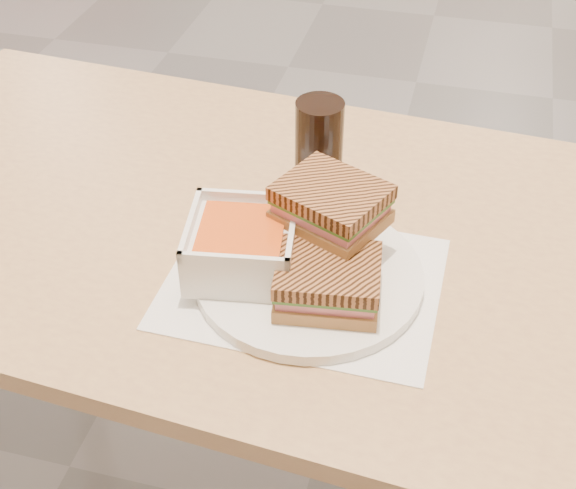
% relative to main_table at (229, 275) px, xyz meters
% --- Properties ---
extents(main_table, '(1.25, 0.79, 0.75)m').
position_rel_main_table_xyz_m(main_table, '(0.00, 0.00, 0.00)').
color(main_table, tan).
rests_on(main_table, ground).
extents(tray_liner, '(0.35, 0.27, 0.00)m').
position_rel_main_table_xyz_m(tray_liner, '(0.14, -0.11, 0.11)').
color(tray_liner, white).
rests_on(tray_liner, main_table).
extents(plate, '(0.29, 0.29, 0.02)m').
position_rel_main_table_xyz_m(plate, '(0.15, -0.11, 0.12)').
color(plate, white).
rests_on(plate, tray_liner).
extents(soup_bowl, '(0.15, 0.15, 0.07)m').
position_rel_main_table_xyz_m(soup_bowl, '(0.06, -0.12, 0.16)').
color(soup_bowl, white).
rests_on(soup_bowl, plate).
extents(panini_lower, '(0.13, 0.12, 0.06)m').
position_rel_main_table_xyz_m(panini_lower, '(0.18, -0.15, 0.16)').
color(panini_lower, '#9D683A').
rests_on(panini_lower, plate).
extents(panini_upper, '(0.15, 0.14, 0.06)m').
position_rel_main_table_xyz_m(panini_upper, '(0.16, -0.06, 0.21)').
color(panini_upper, '#9D683A').
rests_on(panini_upper, panini_lower).
extents(cola_glass, '(0.07, 0.07, 0.15)m').
position_rel_main_table_xyz_m(cola_glass, '(0.11, 0.09, 0.19)').
color(cola_glass, black).
rests_on(cola_glass, main_table).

